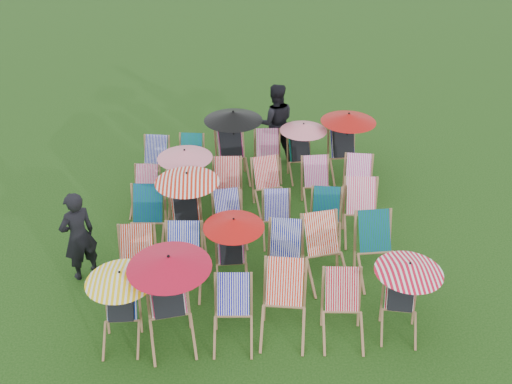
{
  "coord_description": "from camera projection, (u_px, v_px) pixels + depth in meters",
  "views": [
    {
      "loc": [
        -0.48,
        -8.28,
        6.22
      ],
      "look_at": [
        0.05,
        0.27,
        0.9
      ],
      "focal_mm": 40.0,
      "sensor_mm": 36.0,
      "label": 1
    }
  ],
  "objects": [
    {
      "name": "deckchair_19",
      "position": [
        184.0,
        180.0,
        10.92
      ],
      "size": [
        1.05,
        1.11,
        1.25
      ],
      "rotation": [
        0.0,
        0.0,
        -0.09
      ],
      "color": "#8E6542",
      "rests_on": "ground"
    },
    {
      "name": "deckchair_24",
      "position": [
        154.0,
        162.0,
        11.95
      ],
      "size": [
        0.71,
        0.9,
        0.89
      ],
      "rotation": [
        0.0,
        0.0,
        -0.15
      ],
      "color": "#8E6542",
      "rests_on": "ground"
    },
    {
      "name": "person_rear",
      "position": [
        275.0,
        123.0,
        12.57
      ],
      "size": [
        0.88,
        0.69,
        1.78
      ],
      "primitive_type": "imported",
      "rotation": [
        0.0,
        0.0,
        3.16
      ],
      "color": "black",
      "rests_on": "ground"
    },
    {
      "name": "deckchair_21",
      "position": [
        269.0,
        186.0,
        11.1
      ],
      "size": [
        0.74,
        0.93,
        0.91
      ],
      "rotation": [
        0.0,
        0.0,
        0.17
      ],
      "color": "#8E6542",
      "rests_on": "ground"
    },
    {
      "name": "deckchair_9",
      "position": [
        285.0,
        257.0,
        9.2
      ],
      "size": [
        0.75,
        0.95,
        0.94
      ],
      "rotation": [
        0.0,
        0.0,
        -0.16
      ],
      "color": "#8E6542",
      "rests_on": "ground"
    },
    {
      "name": "deckchair_18",
      "position": [
        145.0,
        192.0,
        11.01
      ],
      "size": [
        0.64,
        0.82,
        0.82
      ],
      "rotation": [
        0.0,
        0.0,
        -0.13
      ],
      "color": "#8E6542",
      "rests_on": "ground"
    },
    {
      "name": "deckchair_23",
      "position": [
        358.0,
        184.0,
        11.18
      ],
      "size": [
        0.74,
        0.93,
        0.92
      ],
      "rotation": [
        0.0,
        0.0,
        -0.17
      ],
      "color": "#8E6542",
      "rests_on": "ground"
    },
    {
      "name": "person_left",
      "position": [
        78.0,
        236.0,
        9.14
      ],
      "size": [
        0.69,
        0.67,
        1.6
      ],
      "primitive_type": "imported",
      "rotation": [
        0.0,
        0.0,
        3.83
      ],
      "color": "black",
      "rests_on": "ground"
    },
    {
      "name": "deckchair_13",
      "position": [
        187.0,
        207.0,
        10.02
      ],
      "size": [
        1.12,
        1.2,
        1.33
      ],
      "rotation": [
        0.0,
        0.0,
        0.12
      ],
      "color": "#8E6542",
      "rests_on": "ground"
    },
    {
      "name": "deckchair_26",
      "position": [
        232.0,
        144.0,
        11.96
      ],
      "size": [
        1.22,
        1.31,
        1.45
      ],
      "rotation": [
        0.0,
        0.0,
        0.13
      ],
      "color": "#8E6542",
      "rests_on": "ground"
    },
    {
      "name": "deckchair_20",
      "position": [
        227.0,
        188.0,
        11.03
      ],
      "size": [
        0.66,
        0.89,
        0.94
      ],
      "rotation": [
        0.0,
        0.0,
        -0.04
      ],
      "color": "#8E6542",
      "rests_on": "ground"
    },
    {
      "name": "deckchair_8",
      "position": [
        232.0,
        250.0,
        9.12
      ],
      "size": [
        0.98,
        1.02,
        1.16
      ],
      "rotation": [
        0.0,
        0.0,
        0.03
      ],
      "color": "#8E6542",
      "rests_on": "ground"
    },
    {
      "name": "deckchair_11",
      "position": [
        378.0,
        251.0,
        9.28
      ],
      "size": [
        0.71,
        0.96,
        1.01
      ],
      "rotation": [
        0.0,
        0.0,
        0.04
      ],
      "color": "#8E6542",
      "rests_on": "ground"
    },
    {
      "name": "deckchair_22",
      "position": [
        318.0,
        185.0,
        11.16
      ],
      "size": [
        0.63,
        0.85,
        0.9
      ],
      "rotation": [
        0.0,
        0.0,
        0.04
      ],
      "color": "#8E6542",
      "rests_on": "ground"
    },
    {
      "name": "deckchair_4",
      "position": [
        343.0,
        311.0,
        8.16
      ],
      "size": [
        0.68,
        0.9,
        0.93
      ],
      "rotation": [
        0.0,
        0.0,
        -0.08
      ],
      "color": "#8E6542",
      "rests_on": "ground"
    },
    {
      "name": "deckchair_2",
      "position": [
        233.0,
        315.0,
        8.11
      ],
      "size": [
        0.64,
        0.86,
        0.9
      ],
      "rotation": [
        0.0,
        0.0,
        -0.05
      ],
      "color": "#8E6542",
      "rests_on": "ground"
    },
    {
      "name": "deckchair_17",
      "position": [
        362.0,
        213.0,
        10.24
      ],
      "size": [
        0.75,
        0.98,
        1.0
      ],
      "rotation": [
        0.0,
        0.0,
        -0.1
      ],
      "color": "#8E6542",
      "rests_on": "ground"
    },
    {
      "name": "deckchair_3",
      "position": [
        284.0,
        305.0,
        8.2
      ],
      "size": [
        0.81,
        1.03,
        1.02
      ],
      "rotation": [
        0.0,
        0.0,
        -0.15
      ],
      "color": "#8E6542",
      "rests_on": "ground"
    },
    {
      "name": "deckchair_10",
      "position": [
        326.0,
        253.0,
        9.23
      ],
      "size": [
        0.82,
        1.04,
        1.02
      ],
      "rotation": [
        0.0,
        0.0,
        0.17
      ],
      "color": "#8E6542",
      "rests_on": "ground"
    },
    {
      "name": "deckchair_15",
      "position": [
        277.0,
        219.0,
        10.2
      ],
      "size": [
        0.57,
        0.79,
        0.84
      ],
      "rotation": [
        0.0,
        0.0,
        -0.02
      ],
      "color": "#8E6542",
      "rests_on": "ground"
    },
    {
      "name": "deckchair_1",
      "position": [
        170.0,
        299.0,
        7.98
      ],
      "size": [
        1.18,
        1.27,
        1.4
      ],
      "rotation": [
        0.0,
        0.0,
        0.16
      ],
      "color": "#8E6542",
      "rests_on": "ground"
    },
    {
      "name": "deckchair_28",
      "position": [
        302.0,
        150.0,
        12.06
      ],
      "size": [
        0.99,
        1.05,
        1.18
      ],
      "rotation": [
        0.0,
        0.0,
        0.09
      ],
      "color": "#8E6542",
      "rests_on": "ground"
    },
    {
      "name": "deckchair_7",
      "position": [
        182.0,
        262.0,
        9.06
      ],
      "size": [
        0.72,
        0.95,
        0.99
      ],
      "rotation": [
        0.0,
        0.0,
        -0.07
      ],
      "color": "#8E6542",
      "rests_on": "ground"
    },
    {
      "name": "ground",
      "position": [
        254.0,
        242.0,
        10.33
      ],
      "size": [
        100.0,
        100.0,
        0.0
      ],
      "primitive_type": "plane",
      "color": "#13330B",
      "rests_on": "ground"
    },
    {
      "name": "deckchair_12",
      "position": [
        146.0,
        221.0,
        10.02
      ],
      "size": [
        0.73,
        0.97,
        1.0
      ],
      "rotation": [
        0.0,
        0.0,
        -0.08
      ],
      "color": "#8E6542",
      "rests_on": "ground"
    },
    {
      "name": "deckchair_16",
      "position": [
        326.0,
        220.0,
        10.14
      ],
      "size": [
        0.73,
        0.92,
        0.91
      ],
      "rotation": [
        0.0,
        0.0,
        -0.17
      ],
      "color": "#8E6542",
      "rests_on": "ground"
    },
    {
      "name": "deckchair_14",
      "position": [
        229.0,
        220.0,
        10.17
      ],
      "size": [
        0.67,
        0.86,
        0.86
      ],
      "rotation": [
        0.0,
        0.0,
        0.14
      ],
      "color": "#8E6542",
      "rests_on": "ground"
    },
    {
      "name": "deckchair_29",
      "position": [
        345.0,
        144.0,
        12.05
      ],
      "size": [
        1.16,
        1.22,
        1.37
      ],
      "rotation": [
        0.0,
        0.0,
        0.05
      ],
      "color": "#8E6542",
      "rests_on": "ground"
    },
    {
      "name": "deckchair_27",
      "position": [
        268.0,
        156.0,
        12.15
      ],
      "size": [
        0.63,
        0.87,
        0.92
      ],
      "rotation": [
        0.0,
        0.0,
        -0.03
      ],
      "color": "#8E6542",
      "rests_on": "ground"
    },
    {
      "name": "deckchair_0",
      "position": [
        121.0,
        307.0,
        8.02
      ],
      "size": [
        0.98,
        1.01,
        1.16
      ],
      "rotation": [
        0.0,
        0.0,
        -0.01
      ],
      "color": "#8E6542",
      "rests_on": "ground"
    },
    {
      "name": "deckchair_5",
      "position": [
        403.0,
        297.0,
        8.2
      ],
      "size": [
        0.97,
        1.04,
        1.15
      ],
      "rotation": [
        0.0,
        0.0,
        -0.2
      ],
      "color": "#8E6542",
      "rests_on": "ground"
    },
    {
      "name": "deckchair_6",
      "position": [
        136.0,
        265.0,
        9.0
      ],
      "size": [
        0.65,
        0.91,
        0.98
      ],
      "rotation": [
        0.0,
        0.0,
        -0.01
      ],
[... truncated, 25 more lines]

